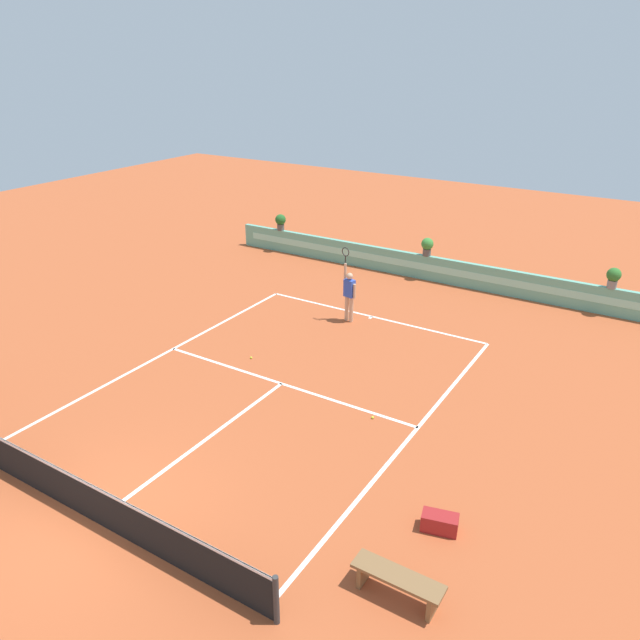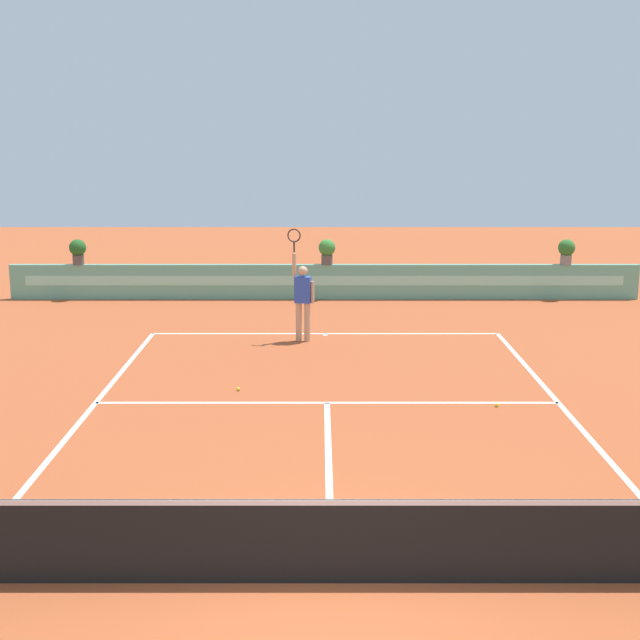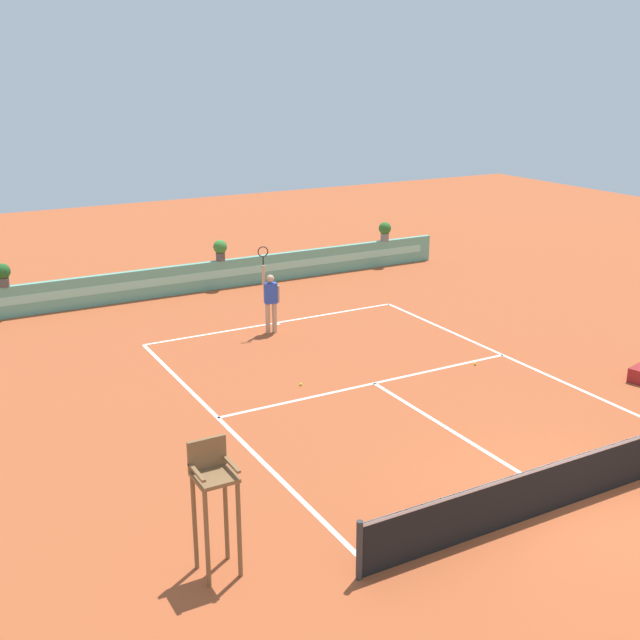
# 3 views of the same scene
# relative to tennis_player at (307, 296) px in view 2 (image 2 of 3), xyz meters

# --- Properties ---
(ground_plane) EXTENTS (60.00, 60.00, 0.00)m
(ground_plane) POSITION_rel_tennis_player_xyz_m (0.52, -5.15, -1.05)
(ground_plane) COLOR #A84C28
(court_lines) EXTENTS (8.32, 11.94, 0.01)m
(court_lines) POSITION_rel_tennis_player_xyz_m (0.52, -4.43, -1.05)
(court_lines) COLOR white
(court_lines) RESTS_ON ground
(net) EXTENTS (8.92, 0.10, 1.00)m
(net) POSITION_rel_tennis_player_xyz_m (0.52, -11.15, -0.54)
(net) COLOR #333333
(net) RESTS_ON ground
(back_wall_barrier) EXTENTS (18.00, 0.21, 1.00)m
(back_wall_barrier) POSITION_rel_tennis_player_xyz_m (0.52, 5.24, -0.55)
(back_wall_barrier) COLOR #60A88E
(back_wall_barrier) RESTS_ON ground
(tennis_player) EXTENTS (0.61, 0.29, 2.58)m
(tennis_player) POSITION_rel_tennis_player_xyz_m (0.00, 0.00, 0.00)
(tennis_player) COLOR tan
(tennis_player) RESTS_ON ground
(tennis_ball_near_baseline) EXTENTS (0.07, 0.07, 0.07)m
(tennis_ball_near_baseline) POSITION_rel_tennis_player_xyz_m (-1.12, -3.99, -1.02)
(tennis_ball_near_baseline) COLOR #CCE033
(tennis_ball_near_baseline) RESTS_ON ground
(tennis_ball_mid_court) EXTENTS (0.07, 0.07, 0.07)m
(tennis_ball_mid_court) POSITION_rel_tennis_player_xyz_m (3.49, -4.98, -1.02)
(tennis_ball_mid_court) COLOR #CCE033
(tennis_ball_mid_court) RESTS_ON ground
(potted_plant_far_left) EXTENTS (0.48, 0.48, 0.72)m
(potted_plant_far_left) POSITION_rel_tennis_player_xyz_m (-6.51, 5.24, 0.36)
(potted_plant_far_left) COLOR #514C47
(potted_plant_far_left) RESTS_ON back_wall_barrier
(potted_plant_far_right) EXTENTS (0.48, 0.48, 0.72)m
(potted_plant_far_right) POSITION_rel_tennis_player_xyz_m (7.42, 5.24, 0.36)
(potted_plant_far_right) COLOR gray
(potted_plant_far_right) RESTS_ON back_wall_barrier
(potted_plant_centre) EXTENTS (0.48, 0.48, 0.72)m
(potted_plant_centre) POSITION_rel_tennis_player_xyz_m (0.59, 5.24, 0.36)
(potted_plant_centre) COLOR #514C47
(potted_plant_centre) RESTS_ON back_wall_barrier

